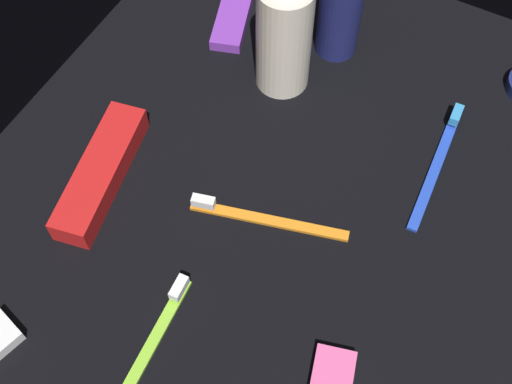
# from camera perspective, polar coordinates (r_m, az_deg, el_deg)

# --- Properties ---
(ground_plane) EXTENTS (0.84, 0.64, 0.01)m
(ground_plane) POSITION_cam_1_polar(r_m,az_deg,el_deg) (0.77, -0.00, -1.38)
(ground_plane) COLOR black
(bodywash_bottle) EXTENTS (0.07, 0.07, 0.17)m
(bodywash_bottle) POSITION_cam_1_polar(r_m,az_deg,el_deg) (0.81, 2.38, 13.08)
(bodywash_bottle) COLOR silver
(bodywash_bottle) RESTS_ON ground_plane
(toothbrush_orange) EXTENTS (0.06, 0.18, 0.02)m
(toothbrush_orange) POSITION_cam_1_polar(r_m,az_deg,el_deg) (0.75, 0.26, -2.11)
(toothbrush_orange) COLOR orange
(toothbrush_orange) RESTS_ON ground_plane
(toothbrush_blue) EXTENTS (0.18, 0.02, 0.02)m
(toothbrush_blue) POSITION_cam_1_polar(r_m,az_deg,el_deg) (0.82, 15.24, 2.72)
(toothbrush_blue) COLOR blue
(toothbrush_blue) RESTS_ON ground_plane
(toothbrush_lime) EXTENTS (0.18, 0.02, 0.02)m
(toothbrush_lime) POSITION_cam_1_polar(r_m,az_deg,el_deg) (0.70, -8.96, -12.69)
(toothbrush_lime) COLOR #8CD133
(toothbrush_lime) RESTS_ON ground_plane
(toothpaste_box_red) EXTENTS (0.18, 0.08, 0.03)m
(toothpaste_box_red) POSITION_cam_1_polar(r_m,az_deg,el_deg) (0.79, -12.99, 1.63)
(toothpaste_box_red) COLOR red
(toothpaste_box_red) RESTS_ON ground_plane
(snack_bar_purple) EXTENTS (0.11, 0.07, 0.01)m
(snack_bar_purple) POSITION_cam_1_polar(r_m,az_deg,el_deg) (0.93, -2.04, 14.38)
(snack_bar_purple) COLOR purple
(snack_bar_purple) RESTS_ON ground_plane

